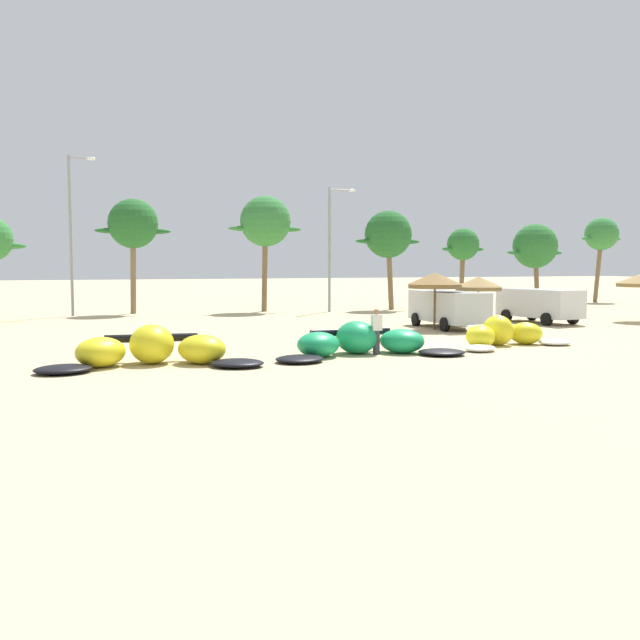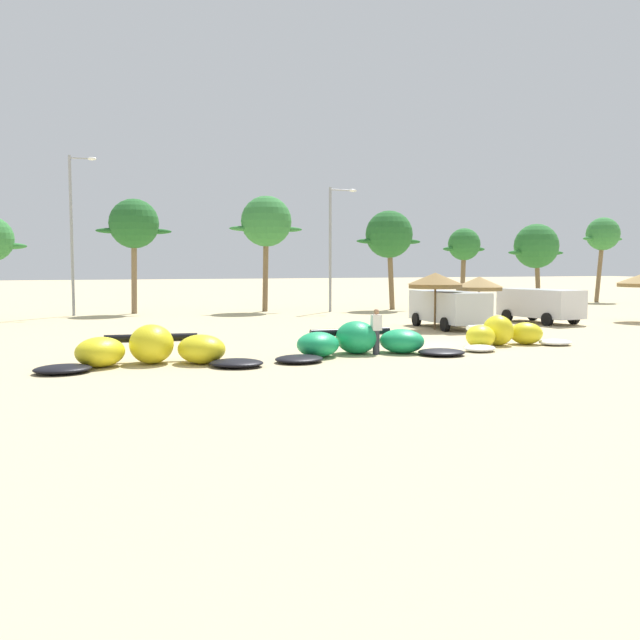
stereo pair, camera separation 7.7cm
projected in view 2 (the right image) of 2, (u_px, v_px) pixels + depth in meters
ground_plane at (439, 346)px, 27.11m from camera, size 260.00×260.00×0.00m
kite_far_left at (152, 350)px, 22.00m from camera, size 7.12×3.64×1.26m
kite_left at (361, 342)px, 24.52m from camera, size 7.28×3.33×1.17m
kite_left_of_center at (503, 334)px, 27.19m from camera, size 5.50×2.97×1.19m
beach_umbrella_near_van at (435, 280)px, 33.89m from camera, size 2.72×2.72×2.79m
beach_umbrella_middle at (479, 284)px, 37.34m from camera, size 2.56×2.56×2.54m
parked_van at (539, 303)px, 38.01m from camera, size 2.57×5.00×1.84m
parked_car_second at (447, 306)px, 34.94m from camera, size 2.48×5.29×1.84m
person_near_kites at (376, 331)px, 24.62m from camera, size 0.36×0.24×1.62m
palm_left at (134, 225)px, 44.84m from camera, size 4.79×3.19×7.41m
palm_left_of_gap at (266, 222)px, 47.03m from camera, size 5.13×3.42×7.81m
palm_center_left at (389, 235)px, 48.90m from camera, size 4.98×3.32×6.97m
palm_center_right at (464, 246)px, 53.06m from camera, size 3.67×2.45×5.95m
palm_right_of_gap at (536, 247)px, 54.17m from camera, size 5.17×3.44×6.35m
palm_right at (603, 235)px, 59.20m from camera, size 4.19×2.79×7.19m
lamppost_west at (74, 228)px, 42.98m from camera, size 1.67×0.24×9.86m
lamppost_west_center at (333, 242)px, 46.78m from camera, size 2.00×0.24×8.33m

